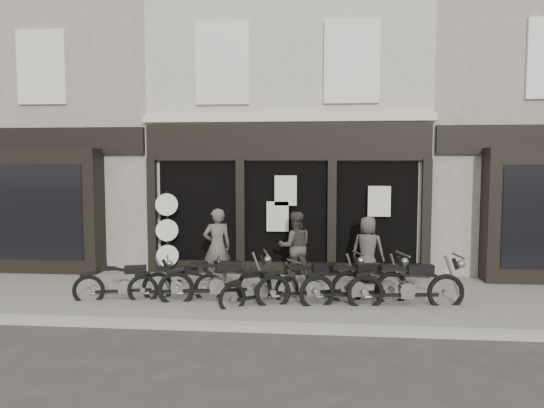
# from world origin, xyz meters

# --- Properties ---
(ground_plane) EXTENTS (90.00, 90.00, 0.00)m
(ground_plane) POSITION_xyz_m (0.00, 0.00, 0.00)
(ground_plane) COLOR #2D2B28
(ground_plane) RESTS_ON ground
(pavement) EXTENTS (30.00, 4.20, 0.12)m
(pavement) POSITION_xyz_m (0.00, 0.90, 0.06)
(pavement) COLOR slate
(pavement) RESTS_ON ground_plane
(kerb) EXTENTS (30.00, 0.25, 0.13)m
(kerb) POSITION_xyz_m (0.00, -1.25, 0.07)
(kerb) COLOR gray
(kerb) RESTS_ON ground_plane
(central_building) EXTENTS (7.30, 6.22, 8.34)m
(central_building) POSITION_xyz_m (0.00, 5.95, 4.08)
(central_building) COLOR beige
(central_building) RESTS_ON ground
(neighbour_left) EXTENTS (5.60, 6.73, 8.34)m
(neighbour_left) POSITION_xyz_m (-6.35, 5.90, 4.04)
(neighbour_left) COLOR gray
(neighbour_left) RESTS_ON ground
(neighbour_right) EXTENTS (5.60, 6.73, 8.34)m
(neighbour_right) POSITION_xyz_m (6.35, 5.90, 4.04)
(neighbour_right) COLOR gray
(neighbour_right) RESTS_ON ground
(motorcycle_0) EXTENTS (2.00, 0.85, 0.98)m
(motorcycle_0) POSITION_xyz_m (-3.18, 0.21, 0.39)
(motorcycle_0) COLOR black
(motorcycle_0) RESTS_ON ground
(motorcycle_1) EXTENTS (1.98, 0.71, 0.96)m
(motorcycle_1) POSITION_xyz_m (-2.09, 0.32, 0.38)
(motorcycle_1) COLOR black
(motorcycle_1) RESTS_ON ground
(motorcycle_2) EXTENTS (2.31, 0.87, 1.12)m
(motorcycle_2) POSITION_xyz_m (-1.23, 0.25, 0.45)
(motorcycle_2) COLOR black
(motorcycle_2) RESTS_ON ground
(motorcycle_3) EXTENTS (1.60, 1.34, 0.90)m
(motorcycle_3) POSITION_xyz_m (-0.30, 0.17, 0.36)
(motorcycle_3) COLOR black
(motorcycle_3) RESTS_ON ground
(motorcycle_4) EXTENTS (2.23, 1.05, 1.11)m
(motorcycle_4) POSITION_xyz_m (0.73, 0.29, 0.44)
(motorcycle_4) COLOR black
(motorcycle_4) RESTS_ON ground
(motorcycle_5) EXTENTS (2.25, 1.00, 1.11)m
(motorcycle_5) POSITION_xyz_m (1.61, 0.32, 0.44)
(motorcycle_5) COLOR black
(motorcycle_5) RESTS_ON ground
(motorcycle_6) EXTENTS (2.36, 0.65, 1.13)m
(motorcycle_6) POSITION_xyz_m (2.62, 0.25, 0.45)
(motorcycle_6) COLOR black
(motorcycle_6) RESTS_ON ground
(man_left) EXTENTS (0.76, 0.63, 1.77)m
(man_left) POSITION_xyz_m (-1.52, 1.69, 1.01)
(man_left) COLOR #4F4940
(man_left) RESTS_ON pavement
(man_centre) EXTENTS (0.92, 0.78, 1.67)m
(man_centre) POSITION_xyz_m (0.28, 2.17, 0.95)
(man_centre) COLOR #3C3830
(man_centre) RESTS_ON pavement
(man_right) EXTENTS (0.88, 0.70, 1.57)m
(man_right) POSITION_xyz_m (1.99, 2.21, 0.91)
(man_right) COLOR #423C37
(man_right) RESTS_ON pavement
(advert_sign_post) EXTENTS (0.53, 0.35, 2.26)m
(advert_sign_post) POSITION_xyz_m (-2.90, 2.37, 1.10)
(advert_sign_post) COLOR black
(advert_sign_post) RESTS_ON ground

